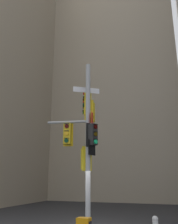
{
  "coord_description": "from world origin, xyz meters",
  "views": [
    {
      "loc": [
        3.81,
        -10.84,
        2.12
      ],
      "look_at": [
        0.1,
        -0.13,
        5.28
      ],
      "focal_mm": 38.85,
      "sensor_mm": 36.0,
      "label": 1
    }
  ],
  "objects": [
    {
      "name": "signal_pole_assembly",
      "position": [
        -0.25,
        0.36,
        4.59
      ],
      "size": [
        2.55,
        2.95,
        7.88
      ],
      "color": "#9EA0A3",
      "rests_on": "ground"
    },
    {
      "name": "building_mid_block",
      "position": [
        -2.73,
        20.68,
        17.88
      ],
      "size": [
        15.46,
        15.46,
        35.76
      ],
      "primitive_type": "cube",
      "color": "tan",
      "rests_on": "ground"
    }
  ]
}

